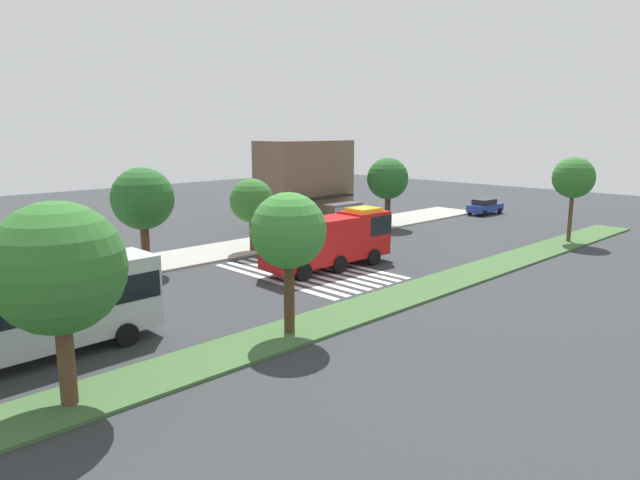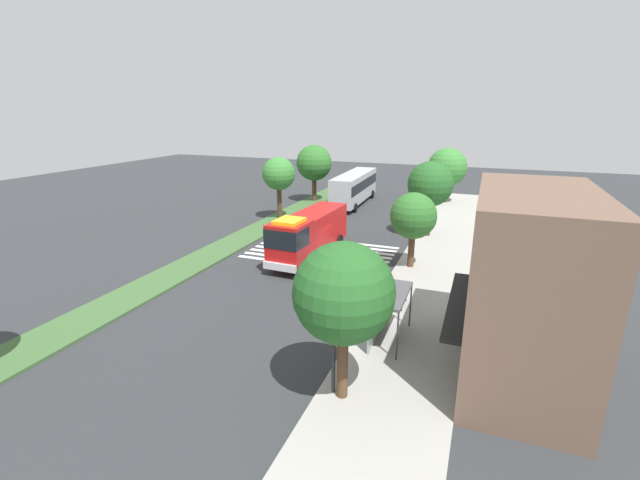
{
  "view_description": "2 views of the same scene",
  "coord_description": "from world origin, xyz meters",
  "views": [
    {
      "loc": [
        -25.33,
        -25.78,
        8.95
      ],
      "look_at": [
        0.22,
        0.48,
        1.79
      ],
      "focal_mm": 31.78,
      "sensor_mm": 36.0,
      "label": 1
    },
    {
      "loc": [
        29.46,
        11.65,
        11.0
      ],
      "look_at": [
        -0.43,
        0.22,
        1.27
      ],
      "focal_mm": 24.45,
      "sensor_mm": 36.0,
      "label": 2
    }
  ],
  "objects": [
    {
      "name": "bus_stop_shelter",
      "position": [
        10.5,
        7.74,
        1.89
      ],
      "size": [
        3.5,
        1.4,
        2.46
      ],
      "color": "#4C4C51",
      "rests_on": "sidewalk"
    },
    {
      "name": "bench_near_shelter",
      "position": [
        6.5,
        7.73,
        0.59
      ],
      "size": [
        1.6,
        0.5,
        0.9
      ],
      "color": "#4C3823",
      "rests_on": "sidewalk"
    },
    {
      "name": "storefront_building",
      "position": [
        11.03,
        13.7,
        3.97
      ],
      "size": [
        8.96,
        5.28,
        7.95
      ],
      "color": "brown",
      "rests_on": "ground_plane"
    },
    {
      "name": "median_tree_far_west",
      "position": [
        -19.23,
        -7.73,
        4.67
      ],
      "size": [
        4.23,
        4.23,
        6.68
      ],
      "color": "#513823",
      "rests_on": "median_strip"
    },
    {
      "name": "fire_truck",
      "position": [
        0.5,
        -0.43,
        2.01
      ],
      "size": [
        9.76,
        3.08,
        3.74
      ],
      "rotation": [
        0.0,
        0.0,
        -0.05
      ],
      "color": "#B71414",
      "rests_on": "ground_plane"
    },
    {
      "name": "median_strip",
      "position": [
        0.0,
        -7.73,
        0.07
      ],
      "size": [
        60.0,
        3.0,
        0.14
      ],
      "primitive_type": "cube",
      "color": "#3D6033",
      "rests_on": "ground_plane"
    },
    {
      "name": "parked_car_east",
      "position": [
        29.37,
        5.03,
        0.86
      ],
      "size": [
        4.48,
        2.2,
        1.66
      ],
      "rotation": [
        0.0,
        0.0,
        -0.05
      ],
      "color": "navy",
      "rests_on": "ground_plane"
    },
    {
      "name": "transit_bus",
      "position": [
        -19.65,
        -2.8,
        2.15
      ],
      "size": [
        11.98,
        3.07,
        3.63
      ],
      "rotation": [
        0.0,
        0.0,
        3.17
      ],
      "color": "#B2B2B7",
      "rests_on": "ground_plane"
    },
    {
      "name": "median_tree_west",
      "position": [
        -9.66,
        -7.73,
        4.65
      ],
      "size": [
        3.29,
        3.29,
        6.22
      ],
      "color": "#47301E",
      "rests_on": "median_strip"
    },
    {
      "name": "sidewalk",
      "position": [
        0.0,
        8.85,
        0.07
      ],
      "size": [
        60.0,
        5.24,
        0.14
      ],
      "primitive_type": "cube",
      "color": "#9E9B93",
      "rests_on": "ground_plane"
    },
    {
      "name": "median_tree_center",
      "position": [
        20.11,
        -7.73,
        5.21
      ],
      "size": [
        3.24,
        3.24,
        6.73
      ],
      "color": "#513823",
      "rests_on": "median_strip"
    },
    {
      "name": "parked_car_mid",
      "position": [
        5.25,
        5.03,
        0.87
      ],
      "size": [
        4.72,
        2.16,
        1.69
      ],
      "rotation": [
        0.0,
        0.0,
        -0.05
      ],
      "color": "black",
      "rests_on": "ground_plane"
    },
    {
      "name": "sidewalk_tree_west",
      "position": [
        -8.72,
        7.23,
        4.67
      ],
      "size": [
        3.92,
        3.92,
        6.53
      ],
      "color": "#47301E",
      "rests_on": "sidewalk"
    },
    {
      "name": "sidewalk_tree_far_east",
      "position": [
        15.48,
        7.23,
        4.5
      ],
      "size": [
        3.81,
        3.81,
        6.29
      ],
      "color": "#513823",
      "rests_on": "sidewalk"
    },
    {
      "name": "crosswalk",
      "position": [
        -1.24,
        0.0,
        0.01
      ],
      "size": [
        6.75,
        11.21,
        0.01
      ],
      "color": "silver",
      "rests_on": "ground_plane"
    },
    {
      "name": "sidewalk_tree_center",
      "position": [
        -0.19,
        7.23,
        3.81
      ],
      "size": [
        3.24,
        3.24,
        5.33
      ],
      "color": "#513823",
      "rests_on": "sidewalk"
    },
    {
      "name": "street_lamp",
      "position": [
        15.37,
        6.83,
        3.67
      ],
      "size": [
        0.36,
        0.36,
        5.96
      ],
      "color": "#2D2D30",
      "rests_on": "sidewalk"
    },
    {
      "name": "ground_plane",
      "position": [
        0.0,
        0.0,
        0.0
      ],
      "size": [
        120.0,
        120.0,
        0.0
      ],
      "primitive_type": "plane",
      "color": "#2D3033"
    }
  ]
}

